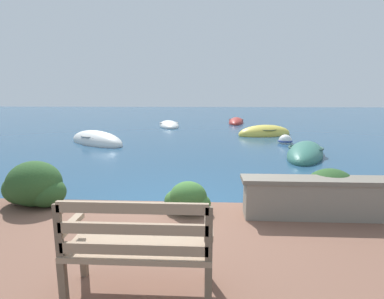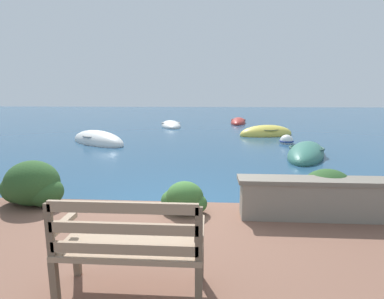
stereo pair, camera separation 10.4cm
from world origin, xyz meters
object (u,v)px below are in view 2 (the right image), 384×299
(rowboat_nearest, at_px, (306,154))
(rowboat_distant, at_px, (238,122))
(rowboat_mid, at_px, (98,141))
(rowboat_far, at_px, (266,134))
(mooring_buoy, at_px, (287,141))
(park_bench, at_px, (129,245))
(rowboat_outer, at_px, (171,125))

(rowboat_nearest, bearing_deg, rowboat_distant, 28.54)
(rowboat_mid, xyz_separation_m, rowboat_far, (7.20, 2.70, 0.00))
(mooring_buoy, bearing_deg, rowboat_nearest, -89.89)
(rowboat_far, relative_size, rowboat_distant, 0.89)
(rowboat_far, bearing_deg, park_bench, -124.77)
(rowboat_nearest, relative_size, mooring_buoy, 5.71)
(rowboat_far, bearing_deg, rowboat_nearest, -104.54)
(rowboat_nearest, bearing_deg, mooring_buoy, 22.29)
(rowboat_outer, bearing_deg, rowboat_distant, -74.67)
(park_bench, bearing_deg, rowboat_distant, 74.80)
(park_bench, height_order, mooring_buoy, park_bench)
(rowboat_mid, relative_size, mooring_buoy, 5.54)
(park_bench, xyz_separation_m, rowboat_outer, (-1.73, 15.72, -0.65))
(mooring_buoy, bearing_deg, rowboat_far, 99.72)
(rowboat_distant, bearing_deg, rowboat_far, -163.96)
(mooring_buoy, bearing_deg, rowboat_outer, 132.42)
(park_bench, relative_size, rowboat_mid, 0.40)
(rowboat_far, relative_size, rowboat_outer, 0.92)
(rowboat_outer, height_order, mooring_buoy, mooring_buoy)
(rowboat_nearest, distance_m, rowboat_distant, 10.83)
(rowboat_outer, distance_m, mooring_buoy, 8.10)
(rowboat_outer, relative_size, rowboat_distant, 0.97)
(rowboat_distant, bearing_deg, rowboat_outer, 126.47)
(rowboat_mid, height_order, rowboat_far, rowboat_mid)
(park_bench, bearing_deg, rowboat_far, 67.36)
(rowboat_mid, distance_m, rowboat_outer, 6.71)
(rowboat_mid, height_order, mooring_buoy, rowboat_mid)
(rowboat_outer, bearing_deg, mooring_buoy, -150.32)
(rowboat_far, xyz_separation_m, rowboat_outer, (-5.07, 3.66, -0.02))
(rowboat_mid, height_order, rowboat_outer, rowboat_mid)
(rowboat_mid, distance_m, rowboat_far, 7.69)
(rowboat_far, bearing_deg, rowboat_outer, 124.85)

